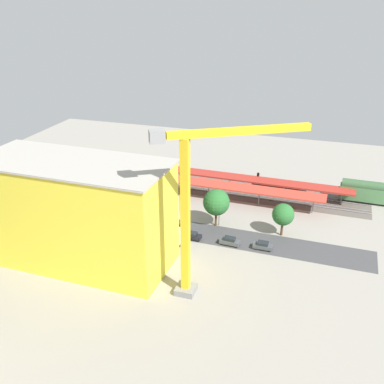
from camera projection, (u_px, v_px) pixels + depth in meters
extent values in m
plane|color=gray|center=(172.00, 216.00, 111.86)|extent=(153.48, 153.48, 0.00)
cube|color=#5B544C|center=(197.00, 185.00, 130.02)|extent=(96.24, 15.62, 0.01)
cube|color=#424244|center=(164.00, 226.00, 107.01)|extent=(96.13, 11.56, 0.01)
cube|color=#9E9EA8|center=(200.00, 181.00, 132.78)|extent=(95.89, 2.68, 0.12)
cube|color=#9E9EA8|center=(198.00, 183.00, 131.53)|extent=(95.89, 2.68, 0.12)
cube|color=#9E9EA8|center=(195.00, 187.00, 128.37)|extent=(95.89, 2.68, 0.12)
cube|color=#9E9EA8|center=(193.00, 189.00, 127.12)|extent=(95.89, 2.68, 0.12)
cube|color=#C63D2D|center=(208.00, 183.00, 120.35)|extent=(61.85, 7.04, 0.38)
cylinder|color=slate|center=(313.00, 205.00, 112.89)|extent=(0.30, 0.30, 4.11)
cylinder|color=slate|center=(259.00, 198.00, 117.07)|extent=(0.30, 0.30, 4.11)
cylinder|color=slate|center=(208.00, 191.00, 121.25)|extent=(0.30, 0.30, 4.11)
cylinder|color=slate|center=(161.00, 184.00, 125.44)|extent=(0.30, 0.30, 4.11)
cylinder|color=slate|center=(117.00, 178.00, 129.62)|extent=(0.30, 0.30, 4.11)
cube|color=#A82D23|center=(230.00, 177.00, 126.19)|extent=(67.83, 6.55, 0.47)
cylinder|color=slate|center=(341.00, 198.00, 117.83)|extent=(0.30, 0.30, 3.55)
cylinder|color=slate|center=(283.00, 190.00, 122.42)|extent=(0.30, 0.30, 3.55)
cylinder|color=slate|center=(230.00, 183.00, 127.00)|extent=(0.30, 0.30, 3.55)
cylinder|color=slate|center=(180.00, 177.00, 131.59)|extent=(0.30, 0.30, 3.55)
cylinder|color=slate|center=(133.00, 170.00, 136.18)|extent=(0.30, 0.30, 3.55)
cube|color=black|center=(279.00, 190.00, 125.52)|extent=(15.19, 2.70, 1.00)
cylinder|color=black|center=(274.00, 184.00, 125.24)|extent=(12.27, 2.88, 2.55)
cube|color=black|center=(296.00, 188.00, 123.63)|extent=(3.00, 2.83, 3.43)
cylinder|color=black|center=(258.00, 175.00, 125.82)|extent=(0.70, 0.70, 1.40)
cube|color=black|center=(372.00, 202.00, 118.73)|extent=(15.41, 2.70, 0.60)
cube|color=#4C7F4C|center=(373.00, 195.00, 117.83)|extent=(17.13, 3.31, 3.85)
cylinder|color=#355935|center=(375.00, 187.00, 116.95)|extent=(16.45, 3.30, 2.86)
cube|color=black|center=(263.00, 248.00, 97.48)|extent=(3.51, 1.80, 0.30)
cube|color=#474C51|center=(263.00, 246.00, 97.25)|extent=(4.17, 1.88, 0.82)
cube|color=#1E2328|center=(263.00, 243.00, 96.96)|extent=(2.34, 1.65, 0.62)
cube|color=black|center=(230.00, 244.00, 99.11)|extent=(3.80, 1.89, 0.30)
cube|color=#474C51|center=(230.00, 242.00, 98.87)|extent=(4.51, 2.00, 0.90)
cube|color=#1E2328|center=(230.00, 239.00, 98.55)|extent=(2.56, 1.67, 0.68)
cube|color=black|center=(191.00, 238.00, 101.54)|extent=(3.98, 1.90, 0.30)
cube|color=black|center=(191.00, 236.00, 101.31)|extent=(4.73, 2.01, 0.81)
cube|color=#1E2328|center=(191.00, 233.00, 101.02)|extent=(2.68, 1.69, 0.61)
cube|color=black|center=(159.00, 232.00, 104.20)|extent=(3.75, 1.77, 0.30)
cube|color=silver|center=(159.00, 230.00, 104.00)|extent=(4.46, 1.85, 0.72)
cube|color=#1E2328|center=(159.00, 227.00, 103.72)|extent=(2.50, 1.62, 0.63)
cube|color=yellow|center=(76.00, 213.00, 89.65)|extent=(38.32, 17.17, 21.32)
cube|color=#ADA89E|center=(70.00, 163.00, 85.25)|extent=(38.94, 17.78, 0.40)
cube|color=gray|center=(186.00, 290.00, 83.13)|extent=(3.60, 3.60, 1.20)
cube|color=yellow|center=(185.00, 221.00, 77.31)|extent=(1.40, 1.40, 29.90)
cube|color=yellow|center=(240.00, 131.00, 72.88)|extent=(21.80, 13.48, 1.20)
cube|color=gray|center=(157.00, 136.00, 70.11)|extent=(3.08, 2.94, 2.00)
cube|color=black|center=(71.00, 223.00, 108.19)|extent=(10.05, 3.19, 0.50)
cube|color=silver|center=(74.00, 217.00, 107.03)|extent=(7.80, 3.19, 3.20)
cube|color=silver|center=(58.00, 215.00, 109.01)|extent=(2.52, 2.65, 2.29)
cube|color=black|center=(111.00, 229.00, 105.44)|extent=(10.10, 2.67, 0.50)
cube|color=silver|center=(114.00, 223.00, 104.49)|extent=(7.98, 2.78, 2.98)
cube|color=maroon|center=(95.00, 221.00, 105.72)|extent=(2.27, 2.45, 2.57)
cube|color=black|center=(164.00, 240.00, 100.50)|extent=(8.64, 2.77, 0.50)
cube|color=silver|center=(169.00, 234.00, 99.40)|extent=(6.54, 2.88, 3.15)
cube|color=silver|center=(151.00, 232.00, 100.97)|extent=(2.27, 2.60, 2.42)
cylinder|color=brown|center=(216.00, 218.00, 106.69)|extent=(0.57, 0.57, 3.95)
sphere|color=#28662D|center=(216.00, 202.00, 104.99)|extent=(6.34, 6.34, 6.34)
cylinder|color=brown|center=(282.00, 228.00, 102.49)|extent=(0.58, 0.58, 3.54)
sphere|color=#28662D|center=(283.00, 214.00, 101.05)|extent=(5.06, 5.06, 5.06)
cylinder|color=brown|center=(130.00, 207.00, 113.31)|extent=(0.59, 0.59, 3.21)
sphere|color=#28662D|center=(129.00, 194.00, 111.92)|extent=(5.22, 5.22, 5.22)
cylinder|color=#333333|center=(219.00, 216.00, 106.54)|extent=(0.16, 0.16, 5.12)
cube|color=black|center=(219.00, 204.00, 105.32)|extent=(0.36, 0.36, 0.90)
sphere|color=green|center=(218.00, 203.00, 105.26)|extent=(0.20, 0.20, 0.20)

